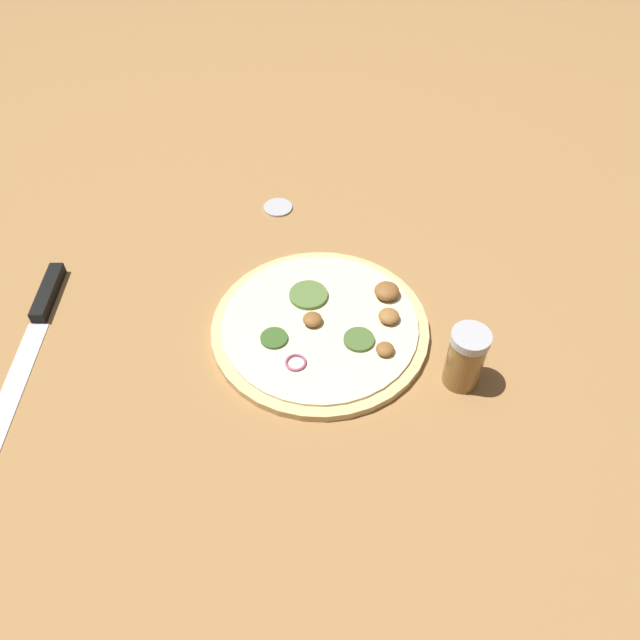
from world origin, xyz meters
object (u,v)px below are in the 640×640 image
Objects in this scene: spice_jar at (465,358)px; knife at (39,317)px; loose_cap at (278,207)px; pizza at (322,326)px.

knife is at bearing -35.50° from spice_jar.
loose_cap is (0.07, -0.42, -0.04)m from spice_jar.
spice_jar is at bearing 79.60° from knife.
spice_jar is (-0.12, 0.15, 0.04)m from pizza.
spice_jar reaches higher than loose_cap.
knife reaches higher than loose_cap.
pizza is at bearing 87.15° from knife.
pizza is at bearing -50.77° from spice_jar.
spice_jar reaches higher than pizza.
pizza is 0.28m from loose_cap.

